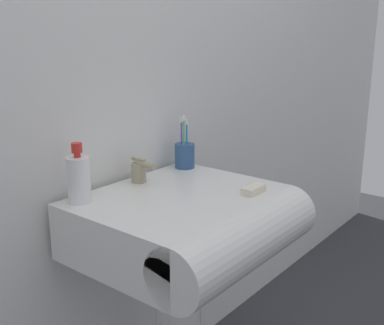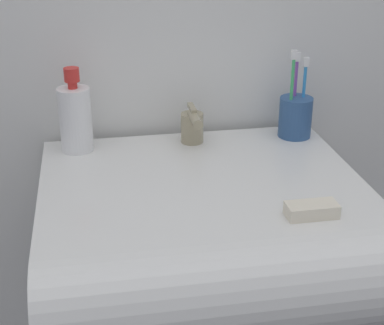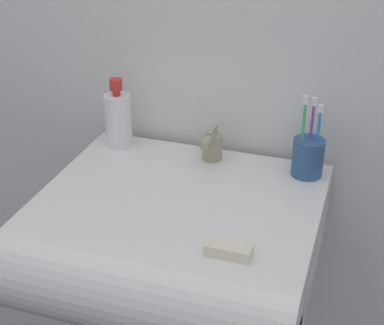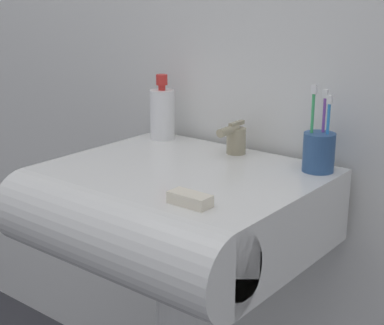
{
  "view_description": "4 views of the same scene",
  "coord_description": "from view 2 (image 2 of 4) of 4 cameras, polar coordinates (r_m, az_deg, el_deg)",
  "views": [
    {
      "loc": [
        -1.09,
        -0.94,
        1.38
      ],
      "look_at": [
        0.04,
        -0.03,
        0.99
      ],
      "focal_mm": 45.0,
      "sensor_mm": 36.0,
      "label": 1
    },
    {
      "loc": [
        -0.2,
        -1.02,
        1.39
      ],
      "look_at": [
        -0.02,
        -0.02,
        0.93
      ],
      "focal_mm": 55.0,
      "sensor_mm": 36.0,
      "label": 2
    },
    {
      "loc": [
        0.38,
        -1.07,
        1.58
      ],
      "look_at": [
        0.02,
        0.03,
        0.96
      ],
      "focal_mm": 55.0,
      "sensor_mm": 36.0,
      "label": 3
    },
    {
      "loc": [
        0.84,
        -1.04,
        1.3
      ],
      "look_at": [
        0.0,
        0.02,
        0.9
      ],
      "focal_mm": 55.0,
      "sensor_mm": 36.0,
      "label": 4
    }
  ],
  "objects": [
    {
      "name": "toothbrush_cup",
      "position": [
        1.36,
        9.99,
        4.5
      ],
      "size": [
        0.07,
        0.07,
        0.2
      ],
      "color": "#2D5184",
      "rests_on": "sink_basin"
    },
    {
      "name": "soap_bottle",
      "position": [
        1.28,
        -11.25,
        4.29
      ],
      "size": [
        0.07,
        0.07,
        0.18
      ],
      "color": "white",
      "rests_on": "sink_basin"
    },
    {
      "name": "faucet",
      "position": [
        1.3,
        0.05,
        3.59
      ],
      "size": [
        0.05,
        0.1,
        0.08
      ],
      "color": "tan",
      "rests_on": "sink_basin"
    },
    {
      "name": "bar_soap",
      "position": [
        1.03,
        11.53,
        -4.53
      ],
      "size": [
        0.09,
        0.04,
        0.02
      ],
      "primitive_type": "cube",
      "color": "silver",
      "rests_on": "sink_basin"
    },
    {
      "name": "sink_basin",
      "position": [
        1.14,
        1.44,
        -6.97
      ],
      "size": [
        0.62,
        0.57,
        0.18
      ],
      "color": "white",
      "rests_on": "sink_pedestal"
    }
  ]
}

